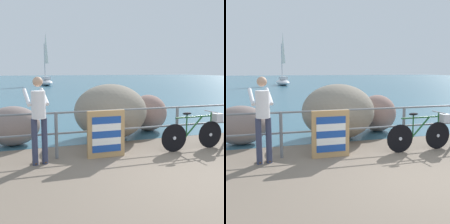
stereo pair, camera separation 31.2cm
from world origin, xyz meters
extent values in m
cube|color=#756656|center=(0.00, 20.00, -0.05)|extent=(120.00, 120.00, 0.10)
cube|color=#38667A|center=(0.00, 47.98, 0.00)|extent=(120.00, 90.00, 0.01)
cylinder|color=slate|center=(-2.23, 1.99, 0.51)|extent=(0.07, 0.07, 1.02)
cylinder|color=slate|center=(-0.74, 1.99, 0.51)|extent=(0.07, 0.07, 1.02)
cylinder|color=slate|center=(0.74, 1.99, 0.51)|extent=(0.07, 0.07, 1.02)
cylinder|color=slate|center=(0.00, 1.99, 1.00)|extent=(7.43, 0.04, 0.04)
cylinder|color=slate|center=(0.00, 1.99, 0.55)|extent=(7.43, 0.04, 0.04)
cylinder|color=black|center=(0.45, 1.62, 0.33)|extent=(0.66, 0.06, 0.66)
cylinder|color=#B7BCC6|center=(0.45, 1.62, 0.33)|extent=(0.08, 0.06, 0.08)
cylinder|color=black|center=(1.49, 1.66, 0.33)|extent=(0.66, 0.06, 0.66)
cylinder|color=#B7BCC6|center=(1.49, 1.66, 0.33)|extent=(0.08, 0.06, 0.08)
cylinder|color=#194C23|center=(0.97, 1.64, 0.80)|extent=(0.99, 0.07, 0.04)
cylinder|color=#194C23|center=(1.00, 1.64, 0.57)|extent=(0.50, 0.06, 0.50)
cylinder|color=#194C23|center=(0.79, 1.64, 0.59)|extent=(0.03, 0.03, 0.53)
ellipsoid|color=black|center=(0.79, 1.64, 0.89)|extent=(0.24, 0.11, 0.06)
cylinder|color=#194C23|center=(1.49, 1.66, 0.62)|extent=(0.03, 0.03, 0.57)
cylinder|color=#B7BCC6|center=(1.49, 1.66, 0.90)|extent=(0.05, 0.48, 0.03)
cube|color=#B7BCC6|center=(1.67, 1.67, 0.75)|extent=(0.21, 0.25, 0.20)
cylinder|color=#333851|center=(-2.71, 1.68, 0.47)|extent=(0.12, 0.12, 0.95)
ellipsoid|color=#513319|center=(-2.72, 1.74, 0.04)|extent=(0.13, 0.27, 0.08)
cylinder|color=#333851|center=(-2.51, 1.70, 0.47)|extent=(0.12, 0.12, 0.95)
ellipsoid|color=#513319|center=(-2.52, 1.76, 0.04)|extent=(0.13, 0.27, 0.08)
cylinder|color=white|center=(-2.61, 1.69, 1.23)|extent=(0.28, 0.28, 0.55)
sphere|color=tan|center=(-2.61, 1.69, 1.68)|extent=(0.20, 0.20, 0.20)
cylinder|color=white|center=(-2.82, 1.91, 1.36)|extent=(0.14, 0.52, 0.34)
cylinder|color=white|center=(-2.46, 1.95, 1.36)|extent=(0.14, 0.52, 0.34)
cube|color=tan|center=(-1.19, 1.74, 0.52)|extent=(0.84, 0.09, 1.04)
cube|color=#1E479E|center=(-1.19, 1.69, 0.21)|extent=(0.66, 0.01, 0.16)
cube|color=white|center=(-1.19, 1.69, 0.36)|extent=(0.66, 0.01, 0.16)
cube|color=#1E479E|center=(-1.19, 1.69, 0.52)|extent=(0.66, 0.01, 0.16)
cube|color=white|center=(-1.19, 1.69, 0.68)|extent=(0.66, 0.01, 0.16)
cube|color=#1E479E|center=(-1.19, 1.69, 0.83)|extent=(0.66, 0.01, 0.16)
ellipsoid|color=gray|center=(-0.51, 3.43, 0.76)|extent=(2.02, 1.94, 1.52)
ellipsoid|color=gray|center=(-3.10, 3.50, 0.50)|extent=(1.36, 0.94, 1.01)
ellipsoid|color=gray|center=(0.97, 4.07, 0.57)|extent=(1.13, 1.23, 1.13)
ellipsoid|color=white|center=(1.13, 32.10, 0.36)|extent=(1.75, 4.51, 0.70)
cube|color=silver|center=(1.16, 31.80, 0.89)|extent=(0.93, 1.38, 0.36)
cylinder|color=#B2B2B7|center=(1.11, 32.30, 2.81)|extent=(0.10, 0.10, 4.20)
pyramid|color=white|center=(1.18, 31.55, 4.38)|extent=(0.22, 1.60, 3.57)
camera|label=1|loc=(-3.17, -4.35, 1.92)|focal=47.95mm
camera|label=2|loc=(-2.87, -4.45, 1.92)|focal=47.95mm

